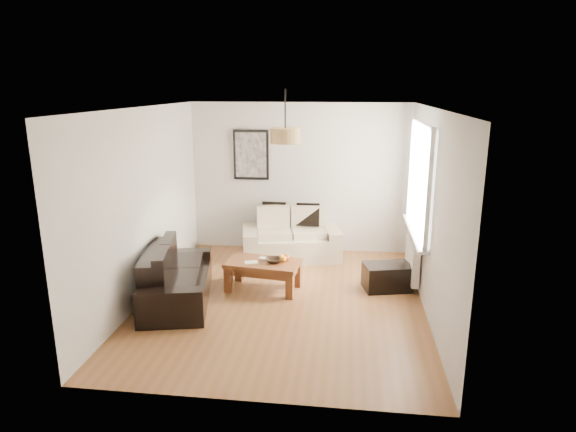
# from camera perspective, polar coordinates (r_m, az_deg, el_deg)

# --- Properties ---
(floor) EXTENTS (4.50, 4.50, 0.00)m
(floor) POSITION_cam_1_polar(r_m,az_deg,el_deg) (6.86, -0.62, -9.80)
(floor) COLOR brown
(floor) RESTS_ON ground
(ceiling) EXTENTS (3.80, 4.50, 0.00)m
(ceiling) POSITION_cam_1_polar(r_m,az_deg,el_deg) (6.24, -0.69, 12.44)
(ceiling) COLOR white
(ceiling) RESTS_ON floor
(wall_back) EXTENTS (3.80, 0.04, 2.60)m
(wall_back) POSITION_cam_1_polar(r_m,az_deg,el_deg) (8.62, 1.35, 4.41)
(wall_back) COLOR silver
(wall_back) RESTS_ON floor
(wall_front) EXTENTS (3.80, 0.04, 2.60)m
(wall_front) POSITION_cam_1_polar(r_m,az_deg,el_deg) (4.31, -4.67, -6.47)
(wall_front) COLOR silver
(wall_front) RESTS_ON floor
(wall_left) EXTENTS (0.04, 4.50, 2.60)m
(wall_left) POSITION_cam_1_polar(r_m,az_deg,el_deg) (6.94, -16.41, 1.22)
(wall_left) COLOR silver
(wall_left) RESTS_ON floor
(wall_right) EXTENTS (0.04, 4.50, 2.60)m
(wall_right) POSITION_cam_1_polar(r_m,az_deg,el_deg) (6.46, 16.28, 0.25)
(wall_right) COLOR silver
(wall_right) RESTS_ON floor
(window_bay) EXTENTS (0.14, 1.90, 1.60)m
(window_bay) POSITION_cam_1_polar(r_m,az_deg,el_deg) (7.17, 15.17, 4.19)
(window_bay) COLOR white
(window_bay) RESTS_ON wall_right
(radiator) EXTENTS (0.10, 0.90, 0.52)m
(radiator) POSITION_cam_1_polar(r_m,az_deg,el_deg) (7.48, 14.23, -5.02)
(radiator) COLOR white
(radiator) RESTS_ON wall_right
(poster) EXTENTS (0.62, 0.04, 0.87)m
(poster) POSITION_cam_1_polar(r_m,az_deg,el_deg) (8.65, -4.31, 7.10)
(poster) COLOR black
(poster) RESTS_ON wall_back
(pendant_shade) EXTENTS (0.40, 0.40, 0.20)m
(pendant_shade) POSITION_cam_1_polar(r_m,az_deg,el_deg) (6.57, -0.32, 9.32)
(pendant_shade) COLOR tan
(pendant_shade) RESTS_ON ceiling
(loveseat_cream) EXTENTS (1.79, 1.22, 0.81)m
(loveseat_cream) POSITION_cam_1_polar(r_m,az_deg,el_deg) (8.38, 0.35, -2.17)
(loveseat_cream) COLOR #BBB097
(loveseat_cream) RESTS_ON floor
(sofa_leather) EXTENTS (1.17, 1.83, 0.73)m
(sofa_leather) POSITION_cam_1_polar(r_m,az_deg,el_deg) (6.89, -12.78, -6.77)
(sofa_leather) COLOR black
(sofa_leather) RESTS_ON floor
(coffee_table) EXTENTS (1.11, 0.71, 0.43)m
(coffee_table) POSITION_cam_1_polar(r_m,az_deg,el_deg) (7.16, -2.89, -6.90)
(coffee_table) COLOR brown
(coffee_table) RESTS_ON floor
(ottoman) EXTENTS (0.74, 0.57, 0.38)m
(ottoman) POSITION_cam_1_polar(r_m,az_deg,el_deg) (7.30, 11.44, -6.93)
(ottoman) COLOR black
(ottoman) RESTS_ON floor
(cushion_left) EXTENTS (0.41, 0.15, 0.40)m
(cushion_left) POSITION_cam_1_polar(r_m,az_deg,el_deg) (8.53, -1.66, 0.31)
(cushion_left) COLOR black
(cushion_left) RESTS_ON loveseat_cream
(cushion_right) EXTENTS (0.40, 0.14, 0.40)m
(cushion_right) POSITION_cam_1_polar(r_m,az_deg,el_deg) (8.46, 2.33, 0.16)
(cushion_right) COLOR black
(cushion_right) RESTS_ON loveseat_cream
(fruit_bowl) EXTENTS (0.30, 0.30, 0.06)m
(fruit_bowl) POSITION_cam_1_polar(r_m,az_deg,el_deg) (7.03, -1.59, -5.16)
(fruit_bowl) COLOR black
(fruit_bowl) RESTS_ON coffee_table
(orange_a) EXTENTS (0.11, 0.11, 0.09)m
(orange_a) POSITION_cam_1_polar(r_m,az_deg,el_deg) (7.04, -0.54, -5.03)
(orange_a) COLOR orange
(orange_a) RESTS_ON fruit_bowl
(orange_b) EXTENTS (0.09, 0.09, 0.09)m
(orange_b) POSITION_cam_1_polar(r_m,az_deg,el_deg) (7.11, -0.16, -4.85)
(orange_b) COLOR #DD5712
(orange_b) RESTS_ON fruit_bowl
(orange_c) EXTENTS (0.09, 0.09, 0.08)m
(orange_c) POSITION_cam_1_polar(r_m,az_deg,el_deg) (7.13, -0.74, -4.78)
(orange_c) COLOR orange
(orange_c) RESTS_ON fruit_bowl
(papers) EXTENTS (0.22, 0.18, 0.01)m
(papers) POSITION_cam_1_polar(r_m,az_deg,el_deg) (7.05, -4.29, -5.37)
(papers) COLOR silver
(papers) RESTS_ON coffee_table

